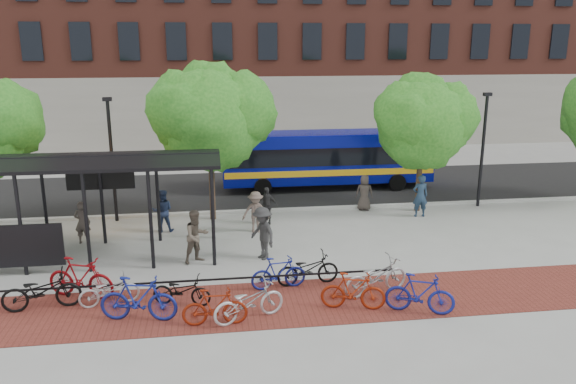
{
  "coord_description": "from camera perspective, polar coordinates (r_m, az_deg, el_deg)",
  "views": [
    {
      "loc": [
        -2.97,
        -19.58,
        7.21
      ],
      "look_at": [
        -0.08,
        1.28,
        1.6
      ],
      "focal_mm": 35.0,
      "sensor_mm": 36.0,
      "label": 1
    }
  ],
  "objects": [
    {
      "name": "ground",
      "position": [
        21.08,
        0.69,
        -5.09
      ],
      "size": [
        160.0,
        160.0,
        0.0
      ],
      "primitive_type": "plane",
      "color": "#9E9E99",
      "rests_on": "ground"
    },
    {
      "name": "pedestrian_8",
      "position": [
        19.15,
        -9.28,
        -4.47
      ],
      "size": [
        1.12,
        1.06,
        1.83
      ],
      "primitive_type": "imported",
      "rotation": [
        0.0,
        0.0,
        0.56
      ],
      "color": "brown",
      "rests_on": "ground"
    },
    {
      "name": "bus_shelter",
      "position": [
        20.23,
        -22.5,
        1.75
      ],
      "size": [
        10.6,
        3.07,
        3.6
      ],
      "color": "black",
      "rests_on": "ground"
    },
    {
      "name": "pedestrian_9",
      "position": [
        19.21,
        -2.61,
        -4.2
      ],
      "size": [
        1.18,
        1.38,
        1.85
      ],
      "primitive_type": "imported",
      "rotation": [
        0.0,
        0.0,
        5.22
      ],
      "color": "#2B2B2B",
      "rests_on": "ground"
    },
    {
      "name": "pedestrian_6",
      "position": [
        25.03,
        7.77,
        -0.07
      ],
      "size": [
        0.87,
        0.67,
        1.59
      ],
      "primitive_type": "imported",
      "rotation": [
        0.0,
        0.0,
        2.92
      ],
      "color": "#3B342F",
      "rests_on": "ground"
    },
    {
      "name": "pedestrian_7",
      "position": [
        24.51,
        13.28,
        -0.38
      ],
      "size": [
        0.67,
        0.45,
        1.82
      ],
      "primitive_type": "imported",
      "rotation": [
        0.0,
        0.0,
        3.13
      ],
      "color": "#1E3247",
      "rests_on": "ground"
    },
    {
      "name": "asphalt_street",
      "position": [
        28.66,
        -1.69,
        0.35
      ],
      "size": [
        160.0,
        8.0,
        0.01
      ],
      "primitive_type": "cube",
      "color": "black",
      "rests_on": "ground"
    },
    {
      "name": "bike_9",
      "position": [
        15.91,
        6.64,
        -9.96
      ],
      "size": [
        1.88,
        0.93,
        1.09
      ],
      "primitive_type": "imported",
      "rotation": [
        0.0,
        0.0,
        1.33
      ],
      "color": "maroon",
      "rests_on": "ground"
    },
    {
      "name": "tree_b",
      "position": [
        23.09,
        -7.75,
        7.94
      ],
      "size": [
        5.15,
        4.2,
        6.47
      ],
      "color": "#382619",
      "rests_on": "ground"
    },
    {
      "name": "pedestrian_1",
      "position": [
        22.04,
        -20.17,
        -2.93
      ],
      "size": [
        0.62,
        0.43,
        1.61
      ],
      "primitive_type": "imported",
      "rotation": [
        0.0,
        0.0,
        3.06
      ],
      "color": "#473E38",
      "rests_on": "ground"
    },
    {
      "name": "bike_3",
      "position": [
        15.67,
        -14.96,
        -10.45
      ],
      "size": [
        2.17,
        0.97,
        1.26
      ],
      "primitive_type": "imported",
      "rotation": [
        0.0,
        0.0,
        1.39
      ],
      "color": "navy",
      "rests_on": "ground"
    },
    {
      "name": "bike_1",
      "position": [
        17.52,
        -20.32,
        -8.17
      ],
      "size": [
        2.14,
        1.24,
        1.24
      ],
      "primitive_type": "imported",
      "rotation": [
        0.0,
        0.0,
        1.23
      ],
      "color": "maroon",
      "rests_on": "ground"
    },
    {
      "name": "pedestrian_4",
      "position": [
        22.93,
        -2.22,
        -1.38
      ],
      "size": [
        0.97,
        0.57,
        1.56
      ],
      "primitive_type": "imported",
      "rotation": [
        0.0,
        0.0,
        6.07
      ],
      "color": "#2B2B2B",
      "rests_on": "ground"
    },
    {
      "name": "bike_7",
      "position": [
        17.05,
        -0.98,
        -8.22
      ],
      "size": [
        1.74,
        0.69,
        1.02
      ],
      "primitive_type": "imported",
      "rotation": [
        0.0,
        0.0,
        1.7
      ],
      "color": "navy",
      "rests_on": "ground"
    },
    {
      "name": "bike_8",
      "position": [
        17.35,
        2.02,
        -7.81
      ],
      "size": [
        2.01,
        0.89,
        1.02
      ],
      "primitive_type": "imported",
      "rotation": [
        0.0,
        0.0,
        1.68
      ],
      "color": "black",
      "rests_on": "ground"
    },
    {
      "name": "bike_5",
      "position": [
        15.1,
        -7.45,
        -11.52
      ],
      "size": [
        1.73,
        0.53,
        1.03
      ],
      "primitive_type": "imported",
      "rotation": [
        0.0,
        0.0,
        1.55
      ],
      "color": "maroon",
      "rests_on": "ground"
    },
    {
      "name": "curb",
      "position": [
        24.82,
        -0.68,
        -1.83
      ],
      "size": [
        160.0,
        0.25,
        0.12
      ],
      "primitive_type": "cube",
      "color": "#B7B7B2",
      "rests_on": "ground"
    },
    {
      "name": "brick_strip",
      "position": [
        16.29,
        -3.74,
        -11.37
      ],
      "size": [
        24.0,
        3.0,
        0.01
      ],
      "primitive_type": "cube",
      "color": "maroon",
      "rests_on": "ground"
    },
    {
      "name": "bike_rack_rail",
      "position": [
        17.08,
        -8.39,
        -10.22
      ],
      "size": [
        12.0,
        0.05,
        0.95
      ],
      "primitive_type": "cube",
      "color": "black",
      "rests_on": "ground"
    },
    {
      "name": "bus",
      "position": [
        28.64,
        3.98,
        3.67
      ],
      "size": [
        10.6,
        2.58,
        2.86
      ],
      "rotation": [
        0.0,
        0.0,
        -0.01
      ],
      "color": "#070E81",
      "rests_on": "ground"
    },
    {
      "name": "bike_0",
      "position": [
        17.21,
        -23.76,
        -9.18
      ],
      "size": [
        2.19,
        1.04,
        1.11
      ],
      "primitive_type": "imported",
      "rotation": [
        0.0,
        0.0,
        1.72
      ],
      "color": "black",
      "rests_on": "ground"
    },
    {
      "name": "tree_c",
      "position": [
        24.86,
        13.66,
        7.21
      ],
      "size": [
        4.66,
        3.8,
        5.92
      ],
      "color": "#382619",
      "rests_on": "ground"
    },
    {
      "name": "bike_11",
      "position": [
        16.0,
        13.24,
        -10.02
      ],
      "size": [
        1.96,
        1.21,
        1.14
      ],
      "primitive_type": "imported",
      "rotation": [
        0.0,
        0.0,
        1.19
      ],
      "color": "navy",
      "rests_on": "ground"
    },
    {
      "name": "pedestrian_2",
      "position": [
        22.53,
        -12.63,
        -1.87
      ],
      "size": [
        0.83,
        0.65,
        1.68
      ],
      "primitive_type": "imported",
      "rotation": [
        0.0,
        0.0,
        3.12
      ],
      "color": "#1F2B49",
      "rests_on": "ground"
    },
    {
      "name": "bike_2",
      "position": [
        16.87,
        -17.72,
        -9.5
      ],
      "size": [
        1.77,
        0.99,
        0.88
      ],
      "primitive_type": "imported",
      "rotation": [
        0.0,
        0.0,
        1.83
      ],
      "color": "#A3A3A5",
      "rests_on": "ground"
    },
    {
      "name": "bike_10",
      "position": [
        16.87,
        8.91,
        -8.48
      ],
      "size": [
        2.27,
        1.39,
        1.12
      ],
      "primitive_type": "imported",
      "rotation": [
        0.0,
        0.0,
        1.89
      ],
      "color": "#9A9A9D",
      "rests_on": "ground"
    },
    {
      "name": "lamp_post_right",
      "position": [
        26.47,
        19.19,
        4.38
      ],
      "size": [
        0.35,
        0.2,
        5.12
      ],
      "color": "black",
      "rests_on": "ground"
    },
    {
      "name": "building_brick",
      "position": [
        47.47,
        8.39,
        18.13
      ],
      "size": [
        55.0,
        14.0,
        20.0
      ],
      "primitive_type": "cube",
      "color": "brown",
      "rests_on": "ground"
    },
    {
      "name": "lamp_post_left",
      "position": [
        23.95,
        -17.47,
        3.48
      ],
      "size": [
        0.35,
        0.2,
        5.12
      ],
      "color": "black",
      "rests_on": "ground"
    },
    {
      "name": "bike_4",
      "position": [
        16.36,
        -10.75,
        -9.8
      ],
      "size": [
        1.78,
        1.01,
        0.89
      ],
      "primitive_type": "imported",
      "rotation": [
        0.0,
        0.0,
        1.3
      ],
      "color": "black",
      "rests_on": "ground"
    },
    {
      "name": "pedestrian_3",
      "position": [
        21.94,
        -3.31,
        -2.04
      ],
      "size": [
        1.08,
        0.64,
        1.64
      ],
      "primitive_type": "imported",
      "rotation": [
        0.0,
        0.0,
        0.03
      ],
      "color": "brown",
      "rests_on": "ground"
    },
    {
      "name": "bike_6",
      "position": [
        15.27,
        -4.0,
        -11.03
      ],
      "size": [
        2.16,
        1.42,
        1.07
      ],
      "primitive_type": "imported",
      "rotation": [
        0.0,
        0.0,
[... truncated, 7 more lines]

